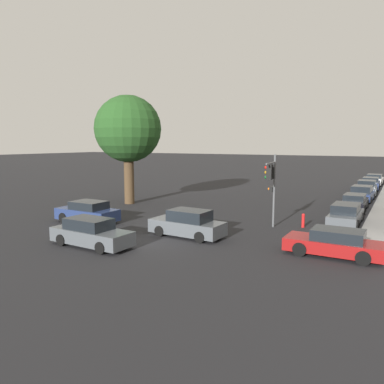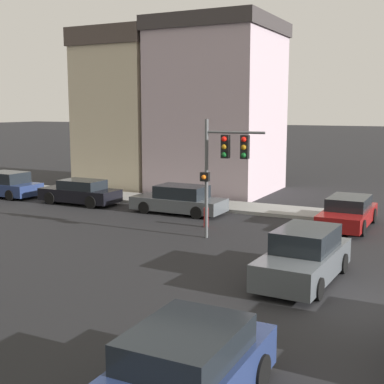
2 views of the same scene
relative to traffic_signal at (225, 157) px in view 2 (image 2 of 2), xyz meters
The scene contains 10 objects.
ground_plane 8.66m from the traffic_signal, 128.82° to the right, with size 300.00×300.00×0.00m, color black.
rowhouse_backdrop 14.19m from the traffic_signal, 34.93° to the left, with size 7.76×12.31×10.41m.
traffic_signal is the anchor object (origin of this frame).
crossing_car_1 6.55m from the traffic_signal, 41.29° to the right, with size 4.58×1.97×1.34m.
crossing_car_2 6.08m from the traffic_signal, 130.95° to the right, with size 4.52×2.04×1.60m.
crossing_car_3 12.61m from the traffic_signal, 160.00° to the right, with size 4.41×2.02×1.50m.
parked_car_0 6.27m from the traffic_signal, 45.92° to the left, with size 1.95×4.67×1.40m.
parked_car_1 11.15m from the traffic_signal, 69.18° to the left, with size 1.86×4.42×1.33m.
parked_car_2 16.33m from the traffic_signal, 76.09° to the left, with size 2.11×4.43×1.47m.
fire_hydrant 3.63m from the traffic_signal, 42.75° to the left, with size 0.22×0.22×0.92m.
Camera 2 is at (-14.01, -1.88, 5.15)m, focal length 50.00 mm.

